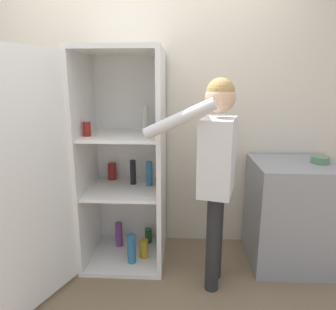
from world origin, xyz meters
name	(u,v)px	position (x,y,z in m)	size (l,w,h in m)	color
ground_plane	(134,305)	(0.00, 0.00, 0.00)	(12.00, 12.00, 0.00)	#7A664C
wall_back	(148,111)	(0.00, 0.98, 1.27)	(7.00, 0.06, 2.55)	beige
refrigerator	(108,165)	(-0.27, 0.52, 0.88)	(0.97, 1.26, 1.78)	white
person	(217,159)	(0.57, 0.29, 1.00)	(0.68, 0.51, 1.56)	#262628
counter	(293,213)	(1.27, 0.62, 0.45)	(0.71, 0.62, 0.89)	gray
bowl	(320,160)	(1.44, 0.62, 0.92)	(0.14, 0.14, 0.06)	#517F5B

